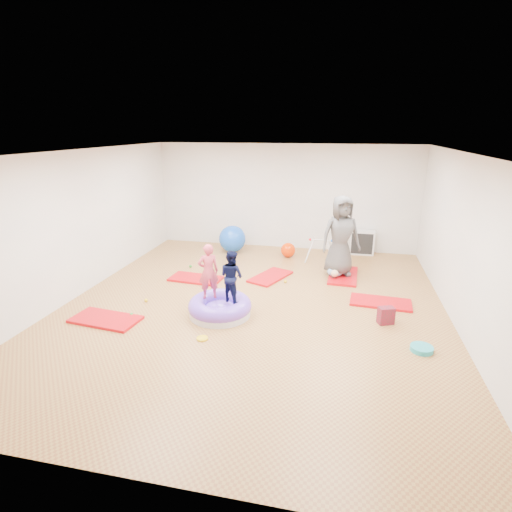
# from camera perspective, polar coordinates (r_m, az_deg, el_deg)

# --- Properties ---
(room) EXTENTS (7.01, 8.01, 2.81)m
(room) POSITION_cam_1_polar(r_m,az_deg,el_deg) (7.05, -0.52, 3.13)
(room) COLOR #A27D3E
(room) RESTS_ON ground
(gym_mat_front_left) EXTENTS (1.24, 0.72, 0.05)m
(gym_mat_front_left) POSITION_cam_1_polar(r_m,az_deg,el_deg) (7.47, -20.68, -8.47)
(gym_mat_front_left) COLOR #C3001C
(gym_mat_front_left) RESTS_ON ground
(gym_mat_mid_left) EXTENTS (1.17, 0.66, 0.05)m
(gym_mat_mid_left) POSITION_cam_1_polar(r_m,az_deg,el_deg) (8.89, -8.61, -3.20)
(gym_mat_mid_left) COLOR #C3001C
(gym_mat_mid_left) RESTS_ON ground
(gym_mat_center_back) EXTENTS (0.93, 1.22, 0.05)m
(gym_mat_center_back) POSITION_cam_1_polar(r_m,az_deg,el_deg) (8.91, 2.07, -2.97)
(gym_mat_center_back) COLOR #C3001C
(gym_mat_center_back) RESTS_ON ground
(gym_mat_right) EXTENTS (1.16, 0.65, 0.05)m
(gym_mat_right) POSITION_cam_1_polar(r_m,az_deg,el_deg) (8.00, 17.36, -6.33)
(gym_mat_right) COLOR #C3001C
(gym_mat_right) RESTS_ON ground
(gym_mat_rear_right) EXTENTS (0.67, 1.25, 0.05)m
(gym_mat_rear_right) POSITION_cam_1_polar(r_m,az_deg,el_deg) (9.18, 12.34, -2.73)
(gym_mat_rear_right) COLOR #C3001C
(gym_mat_rear_right) RESTS_ON ground
(inflatable_cushion) EXTENTS (1.13, 1.13, 0.35)m
(inflatable_cushion) POSITION_cam_1_polar(r_m,az_deg,el_deg) (7.19, -5.17, -7.35)
(inflatable_cushion) COLOR silver
(inflatable_cushion) RESTS_ON ground
(child_pink) EXTENTS (0.44, 0.38, 1.01)m
(child_pink) POSITION_cam_1_polar(r_m,az_deg,el_deg) (7.06, -6.83, -1.82)
(child_pink) COLOR #CD3F51
(child_pink) RESTS_ON inflatable_cushion
(child_navy) EXTENTS (0.56, 0.52, 0.93)m
(child_navy) POSITION_cam_1_polar(r_m,az_deg,el_deg) (6.91, -3.51, -2.52)
(child_navy) COLOR black
(child_navy) RESTS_ON inflatable_cushion
(adult_caregiver) EXTENTS (1.01, 0.83, 1.77)m
(adult_caregiver) POSITION_cam_1_polar(r_m,az_deg,el_deg) (8.92, 12.02, 2.82)
(adult_caregiver) COLOR #484848
(adult_caregiver) RESTS_ON gym_mat_rear_right
(infant) EXTENTS (0.33, 0.34, 0.20)m
(infant) POSITION_cam_1_polar(r_m,az_deg,el_deg) (8.97, 11.19, -2.30)
(infant) COLOR #85ADCF
(infant) RESTS_ON gym_mat_rear_right
(ball_pit_balls) EXTENTS (2.54, 2.73, 0.07)m
(ball_pit_balls) POSITION_cam_1_polar(r_m,az_deg,el_deg) (8.02, -7.46, -5.49)
(ball_pit_balls) COLOR #288E2A
(ball_pit_balls) RESTS_ON ground
(exercise_ball_blue) EXTENTS (0.71, 0.71, 0.71)m
(exercise_ball_blue) POSITION_cam_1_polar(r_m,az_deg,el_deg) (10.68, -3.40, 2.46)
(exercise_ball_blue) COLOR blue
(exercise_ball_blue) RESTS_ON ground
(exercise_ball_orange) EXTENTS (0.37, 0.37, 0.37)m
(exercise_ball_orange) POSITION_cam_1_polar(r_m,az_deg,el_deg) (10.30, 4.61, 0.86)
(exercise_ball_orange) COLOR #E33000
(exercise_ball_orange) RESTS_ON ground
(infant_play_gym) EXTENTS (0.72, 0.68, 0.55)m
(infant_play_gym) POSITION_cam_1_polar(r_m,az_deg,el_deg) (10.06, 9.21, 1.34)
(infant_play_gym) COLOR silver
(infant_play_gym) RESTS_ON ground
(cube_shelf) EXTENTS (0.63, 0.31, 0.63)m
(cube_shelf) POSITION_cam_1_polar(r_m,az_deg,el_deg) (10.84, 14.87, 1.90)
(cube_shelf) COLOR silver
(cube_shelf) RESTS_ON ground
(balance_disc) EXTENTS (0.33, 0.33, 0.07)m
(balance_disc) POSITION_cam_1_polar(r_m,az_deg,el_deg) (6.62, 22.58, -12.13)
(balance_disc) COLOR teal
(balance_disc) RESTS_ON ground
(backpack) EXTENTS (0.30, 0.25, 0.30)m
(backpack) POSITION_cam_1_polar(r_m,az_deg,el_deg) (7.20, 18.07, -8.08)
(backpack) COLOR maroon
(backpack) RESTS_ON ground
(yellow_toy) EXTENTS (0.18, 0.18, 0.03)m
(yellow_toy) POSITION_cam_1_polar(r_m,az_deg,el_deg) (6.50, -7.68, -11.59)
(yellow_toy) COLOR yellow
(yellow_toy) RESTS_ON ground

